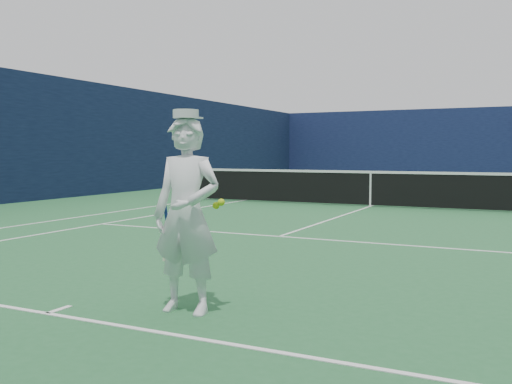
{
  "coord_description": "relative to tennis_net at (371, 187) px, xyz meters",
  "views": [
    {
      "loc": [
        4.09,
        -15.78,
        1.53
      ],
      "look_at": [
        1.16,
        -9.75,
        1.06
      ],
      "focal_mm": 40.0,
      "sensor_mm": 36.0,
      "label": 1
    }
  ],
  "objects": [
    {
      "name": "ground",
      "position": [
        0.0,
        0.0,
        -0.55
      ],
      "size": [
        80.0,
        80.0,
        0.0
      ],
      "primitive_type": "plane",
      "color": "#256134",
      "rests_on": "ground"
    },
    {
      "name": "court_markings",
      "position": [
        0.0,
        0.0,
        -0.55
      ],
      "size": [
        11.03,
        23.83,
        0.01
      ],
      "color": "white",
      "rests_on": "ground"
    },
    {
      "name": "windscreen_fence",
      "position": [
        0.0,
        0.0,
        1.45
      ],
      "size": [
        20.12,
        36.12,
        4.0
      ],
      "color": "#10183C",
      "rests_on": "ground"
    },
    {
      "name": "tennis_net",
      "position": [
        0.0,
        0.0,
        0.0
      ],
      "size": [
        12.88,
        0.09,
        1.07
      ],
      "color": "#141E4C",
      "rests_on": "ground"
    },
    {
      "name": "tennis_player",
      "position": [
        1.16,
        -11.25,
        0.38
      ],
      "size": [
        0.8,
        0.49,
        1.92
      ],
      "rotation": [
        0.0,
        0.0,
        0.07
      ],
      "color": "white",
      "rests_on": "ground"
    }
  ]
}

